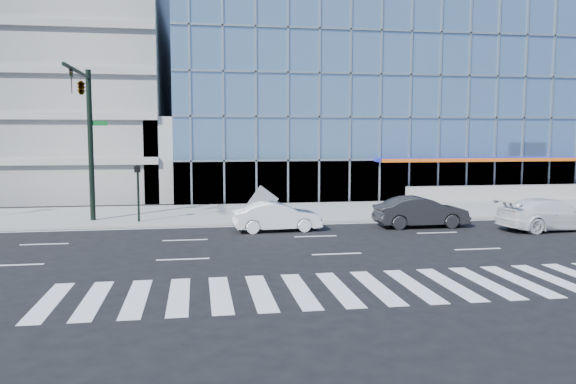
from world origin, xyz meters
name	(u,v)px	position (x,y,z in m)	size (l,w,h in m)	color
ground	(316,236)	(0.00, 0.00, 0.00)	(160.00, 160.00, 0.00)	black
sidewalk	(288,212)	(0.00, 8.00, 0.07)	(120.00, 8.00, 0.15)	gray
theatre_building	(403,106)	(14.00, 26.00, 7.50)	(42.00, 26.00, 15.00)	#6589A9
parking_garage	(21,73)	(-20.00, 26.00, 10.00)	(24.00, 24.00, 20.00)	gray
ramp_block	(189,158)	(-6.00, 18.00, 3.00)	(6.00, 8.00, 6.00)	gray
tower_backdrop	(35,12)	(-30.00, 70.00, 24.00)	(14.00, 14.00, 48.00)	gray
traffic_signal	(84,106)	(-11.00, 4.57, 6.16)	(1.14, 5.74, 8.00)	black
ped_signal_post	(138,184)	(-8.50, 4.94, 2.14)	(0.30, 0.33, 3.00)	black
white_suv	(550,214)	(11.91, -0.11, 0.78)	(2.20, 5.41, 1.57)	white
white_sedan	(277,217)	(-1.56, 1.80, 0.71)	(1.51, 4.33, 1.43)	white
dark_sedan	(421,212)	(5.91, 1.80, 0.78)	(1.66, 4.75, 1.56)	black
tilted_panel	(263,202)	(-1.85, 5.32, 1.06)	(1.30, 0.06, 1.30)	#A2A2A2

